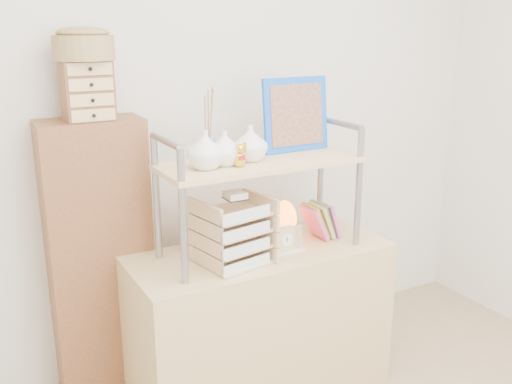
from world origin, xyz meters
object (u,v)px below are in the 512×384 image
(desk, at_px, (260,324))
(letter_tray, at_px, (235,235))
(salt_lamp, at_px, (284,220))
(cabinet, at_px, (101,265))

(desk, relative_size, letter_tray, 3.72)
(salt_lamp, bearing_deg, letter_tray, -157.66)
(letter_tray, xyz_separation_m, salt_lamp, (0.33, 0.14, -0.03))
(desk, xyz_separation_m, letter_tray, (-0.16, -0.07, 0.50))
(desk, height_order, letter_tray, letter_tray)
(desk, height_order, salt_lamp, salt_lamp)
(desk, distance_m, salt_lamp, 0.51)
(salt_lamp, bearing_deg, desk, -158.30)
(cabinet, bearing_deg, salt_lamp, -18.44)
(cabinet, relative_size, salt_lamp, 6.89)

